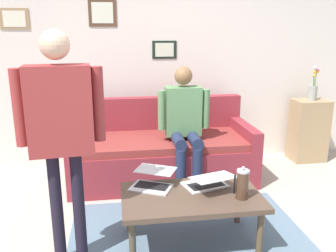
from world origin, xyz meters
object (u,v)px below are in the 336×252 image
object	(u,v)px
side_shelf	(308,130)
person_seated	(184,120)
coffee_table	(191,200)
couch	(161,152)
person_standing	(61,122)
flower_vase	(313,90)
laptop_center	(153,181)
french_press	(242,184)
laptop_left	(208,182)

from	to	relation	value
side_shelf	person_seated	bearing A→B (deg)	17.04
coffee_table	side_shelf	size ratio (longest dim) A/B	1.36
side_shelf	couch	bearing A→B (deg)	8.87
coffee_table	person_standing	xyz separation A→B (m)	(0.92, 0.09, 0.69)
coffee_table	person_standing	size ratio (longest dim) A/B	0.65
coffee_table	flower_vase	xyz separation A→B (m)	(-1.88, -1.63, 0.55)
couch	coffee_table	xyz separation A→B (m)	(-0.06, 1.33, 0.07)
person_standing	person_seated	size ratio (longest dim) A/B	1.29
person_standing	laptop_center	bearing A→B (deg)	-155.75
french_press	person_standing	size ratio (longest dim) A/B	0.15
side_shelf	flower_vase	xyz separation A→B (m)	(0.00, 0.00, 0.53)
laptop_center	french_press	distance (m)	0.72
laptop_center	person_standing	distance (m)	0.92
laptop_center	laptop_left	bearing A→B (deg)	168.13
side_shelf	flower_vase	distance (m)	0.53
side_shelf	coffee_table	bearing A→B (deg)	40.94
couch	person_standing	bearing A→B (deg)	59.04
coffee_table	laptop_center	xyz separation A→B (m)	(0.28, -0.20, 0.09)
flower_vase	coffee_table	bearing A→B (deg)	40.88
side_shelf	person_seated	xyz separation A→B (m)	(1.73, 0.53, 0.33)
couch	flower_vase	world-z (taller)	flower_vase
couch	flower_vase	distance (m)	2.07
side_shelf	french_press	bearing A→B (deg)	48.92
flower_vase	person_standing	distance (m)	3.29
couch	laptop_center	distance (m)	1.16
coffee_table	couch	bearing A→B (deg)	-87.24
person_standing	french_press	bearing A→B (deg)	179.03
french_press	flower_vase	world-z (taller)	flower_vase
person_standing	person_seated	distance (m)	1.64
french_press	side_shelf	world-z (taller)	side_shelf
couch	french_press	distance (m)	1.52
couch	person_seated	world-z (taller)	person_seated
couch	side_shelf	bearing A→B (deg)	-171.13
couch	laptop_center	xyz separation A→B (m)	(0.22, 1.13, 0.16)
couch	side_shelf	world-z (taller)	couch
couch	person_seated	bearing A→B (deg)	133.72
french_press	flower_vase	bearing A→B (deg)	-131.13
coffee_table	person_standing	world-z (taller)	person_standing
coffee_table	flower_vase	size ratio (longest dim) A/B	2.51
side_shelf	person_standing	world-z (taller)	person_standing
coffee_table	laptop_left	distance (m)	0.21
coffee_table	flower_vase	distance (m)	2.55
couch	person_standing	xyz separation A→B (m)	(0.85, 1.42, 0.76)
coffee_table	flower_vase	bearing A→B (deg)	-139.12
person_seated	flower_vase	bearing A→B (deg)	-163.06
laptop_left	flower_vase	bearing A→B (deg)	-138.58
coffee_table	laptop_center	bearing A→B (deg)	-35.20
person_standing	person_seated	bearing A→B (deg)	-131.84
laptop_center	person_seated	distance (m)	1.04
laptop_center	flower_vase	xyz separation A→B (m)	(-2.16, -1.43, 0.46)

